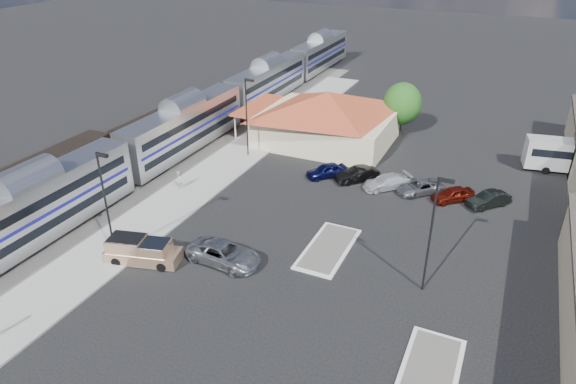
% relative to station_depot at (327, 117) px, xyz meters
% --- Properties ---
extents(ground, '(280.00, 280.00, 0.00)m').
position_rel_station_depot_xyz_m(ground, '(4.56, -24.00, -3.13)').
color(ground, black).
rests_on(ground, ground).
extents(railbed, '(16.00, 100.00, 0.12)m').
position_rel_station_depot_xyz_m(railbed, '(-16.44, -16.00, -3.07)').
color(railbed, '#4C4944').
rests_on(railbed, ground).
extents(platform, '(5.50, 92.00, 0.18)m').
position_rel_station_depot_xyz_m(platform, '(-7.44, -18.00, -3.04)').
color(platform, gray).
rests_on(platform, ground).
extents(passenger_train, '(3.00, 104.00, 5.55)m').
position_rel_station_depot_xyz_m(passenger_train, '(-13.44, -9.90, -0.26)').
color(passenger_train, silver).
rests_on(passenger_train, ground).
extents(freight_cars, '(2.80, 46.00, 4.00)m').
position_rel_station_depot_xyz_m(freight_cars, '(-19.44, -23.74, -1.21)').
color(freight_cars, black).
rests_on(freight_cars, ground).
extents(station_depot, '(18.35, 12.24, 6.20)m').
position_rel_station_depot_xyz_m(station_depot, '(0.00, 0.00, 0.00)').
color(station_depot, beige).
rests_on(station_depot, ground).
extents(traffic_island_south, '(3.30, 7.50, 0.21)m').
position_rel_station_depot_xyz_m(traffic_island_south, '(8.56, -22.00, -3.03)').
color(traffic_island_south, silver).
rests_on(traffic_island_south, ground).
extents(traffic_island_north, '(3.30, 7.50, 0.21)m').
position_rel_station_depot_xyz_m(traffic_island_north, '(18.56, -32.00, -3.03)').
color(traffic_island_north, silver).
rests_on(traffic_island_north, ground).
extents(lamp_plat_s, '(1.08, 0.25, 9.00)m').
position_rel_station_depot_xyz_m(lamp_plat_s, '(-6.34, -30.00, 2.21)').
color(lamp_plat_s, black).
rests_on(lamp_plat_s, ground).
extents(lamp_plat_n, '(1.08, 0.25, 9.00)m').
position_rel_station_depot_xyz_m(lamp_plat_n, '(-6.34, -8.00, 2.21)').
color(lamp_plat_n, black).
rests_on(lamp_plat_n, ground).
extents(lamp_lot, '(1.08, 0.25, 9.00)m').
position_rel_station_depot_xyz_m(lamp_lot, '(16.66, -24.00, 2.21)').
color(lamp_lot, black).
rests_on(lamp_lot, ground).
extents(tree_depot, '(4.71, 4.71, 6.63)m').
position_rel_station_depot_xyz_m(tree_depot, '(7.56, 6.00, 0.89)').
color(tree_depot, '#382314').
rests_on(tree_depot, ground).
extents(pickup_truck, '(6.11, 3.46, 1.99)m').
position_rel_station_depot_xyz_m(pickup_truck, '(-3.94, -29.56, -2.19)').
color(pickup_truck, tan).
rests_on(pickup_truck, ground).
extents(suv, '(6.16, 3.21, 1.66)m').
position_rel_station_depot_xyz_m(suv, '(1.87, -27.10, -2.30)').
color(suv, '#A7AAAF').
rests_on(suv, ground).
extents(person_b, '(0.98, 1.08, 1.80)m').
position_rel_station_depot_xyz_m(person_b, '(-8.66, -18.17, -2.05)').
color(person_b, silver).
rests_on(person_b, platform).
extents(parked_car_a, '(4.26, 4.28, 1.47)m').
position_rel_station_depot_xyz_m(parked_car_a, '(3.58, -9.32, -2.40)').
color(parked_car_a, '#0D1144').
rests_on(parked_car_a, ground).
extents(parked_car_b, '(4.33, 4.33, 1.50)m').
position_rel_station_depot_xyz_m(parked_car_b, '(6.78, -9.02, -2.38)').
color(parked_car_b, black).
rests_on(parked_car_b, ground).
extents(parked_car_c, '(4.97, 4.74, 1.42)m').
position_rel_station_depot_xyz_m(parked_car_c, '(9.98, -9.32, -2.42)').
color(parked_car_c, white).
rests_on(parked_car_c, ground).
extents(parked_car_d, '(4.78, 4.73, 1.28)m').
position_rel_station_depot_xyz_m(parked_car_d, '(13.18, -9.02, -2.49)').
color(parked_car_d, gray).
rests_on(parked_car_d, ground).
extents(parked_car_e, '(4.22, 4.01, 1.42)m').
position_rel_station_depot_xyz_m(parked_car_e, '(16.38, -9.32, -2.42)').
color(parked_car_e, maroon).
rests_on(parked_car_e, ground).
extents(parked_car_f, '(3.98, 4.21, 1.42)m').
position_rel_station_depot_xyz_m(parked_car_f, '(19.58, -9.02, -2.42)').
color(parked_car_f, black).
rests_on(parked_car_f, ground).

